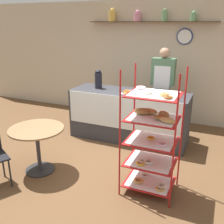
% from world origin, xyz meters
% --- Properties ---
extents(ground_plane, '(14.00, 14.00, 0.00)m').
position_xyz_m(ground_plane, '(0.00, 0.00, 0.00)').
color(ground_plane, brown).
extents(back_wall, '(10.00, 0.30, 2.70)m').
position_xyz_m(back_wall, '(-0.00, 2.67, 1.37)').
color(back_wall, beige).
rests_on(back_wall, ground_plane).
extents(display_counter, '(2.28, 0.73, 0.97)m').
position_xyz_m(display_counter, '(0.00, 1.27, 0.49)').
color(display_counter, '#333338').
rests_on(display_counter, ground_plane).
extents(pastry_rack, '(0.70, 0.57, 1.71)m').
position_xyz_m(pastry_rack, '(0.86, -0.22, 0.80)').
color(pastry_rack, '#A51919').
rests_on(pastry_rack, ground_plane).
extents(person_worker, '(0.46, 0.23, 1.75)m').
position_xyz_m(person_worker, '(0.49, 1.91, 0.96)').
color(person_worker, '#282833').
rests_on(person_worker, ground_plane).
extents(cafe_table, '(0.83, 0.83, 0.72)m').
position_xyz_m(cafe_table, '(-0.87, -0.42, 0.55)').
color(cafe_table, '#262628').
rests_on(cafe_table, ground_plane).
extents(coffee_carafe, '(0.14, 0.14, 0.37)m').
position_xyz_m(coffee_carafe, '(-0.67, 1.30, 1.15)').
color(coffee_carafe, black).
rests_on(coffee_carafe, display_counter).
extents(donut_tray_counter, '(0.38, 0.28, 0.05)m').
position_xyz_m(donut_tray_counter, '(0.07, 1.17, 0.99)').
color(donut_tray_counter, white).
rests_on(donut_tray_counter, display_counter).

